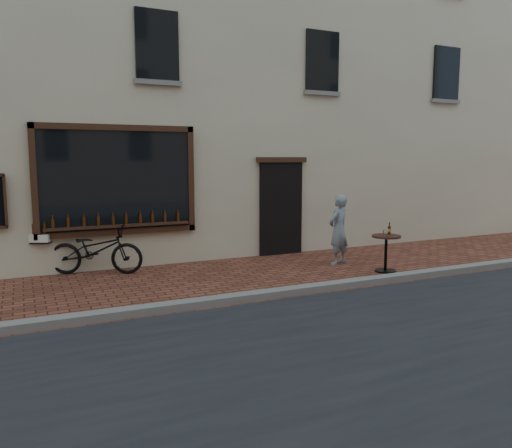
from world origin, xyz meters
name	(u,v)px	position (x,y,z in m)	size (l,w,h in m)	color
ground	(278,300)	(0.00, 0.00, 0.00)	(90.00, 90.00, 0.00)	#582A1C
kerb	(272,294)	(0.00, 0.20, 0.06)	(90.00, 0.25, 0.12)	slate
shop_building	(165,56)	(0.00, 6.50, 5.00)	(28.00, 6.20, 10.00)	beige
cargo_bicycle	(94,250)	(-2.44, 3.22, 0.49)	(2.18, 1.41, 1.04)	black
bistro_table	(386,246)	(2.95, 0.89, 0.53)	(0.58, 0.58, 1.00)	black
pedestrian	(339,230)	(2.49, 1.91, 0.76)	(0.55, 0.36, 1.52)	gray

